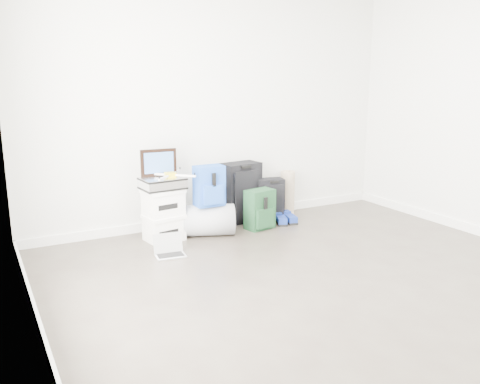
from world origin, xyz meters
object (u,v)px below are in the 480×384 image
large_suitcase (241,192)px  laptop (169,250)px  briefcase (162,183)px  carry_on (270,200)px  duffel_bag (209,220)px  boxes_stack (164,215)px

large_suitcase → laptop: bearing=-156.8°
briefcase → carry_on: size_ratio=0.83×
duffel_bag → carry_on: bearing=32.6°
boxes_stack → large_suitcase: (1.04, 0.24, 0.07)m
boxes_stack → large_suitcase: bearing=4.2°
duffel_bag → laptop: 0.72m
boxes_stack → laptop: 0.53m
boxes_stack → large_suitcase: 1.07m
duffel_bag → carry_on: (0.88, 0.18, 0.08)m
carry_on → laptop: bearing=-146.6°
briefcase → boxes_stack: bearing=175.4°
briefcase → duffel_bag: (0.48, -0.07, -0.44)m
large_suitcase → laptop: (-1.16, -0.70, -0.30)m
large_suitcase → carry_on: large_suitcase is taller
large_suitcase → carry_on: (0.32, -0.13, -0.10)m
boxes_stack → laptop: (-0.12, -0.46, -0.23)m
briefcase → carry_on: 1.42m
boxes_stack → duffel_bag: boxes_stack is taller
boxes_stack → briefcase: (0.00, 0.00, 0.33)m
laptop → large_suitcase: bearing=38.4°
duffel_bag → carry_on: 0.91m
briefcase → large_suitcase: bearing=8.3°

